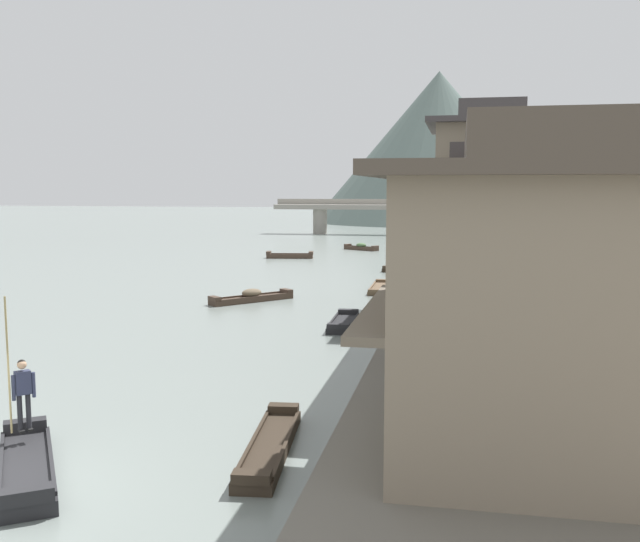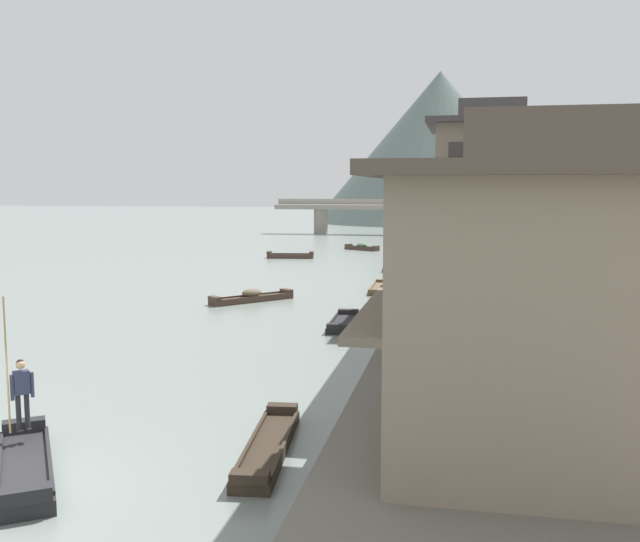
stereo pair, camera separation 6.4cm
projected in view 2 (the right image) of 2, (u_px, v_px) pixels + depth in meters
riverbank_right at (577, 285)px, 39.95m from camera, size 18.00×110.00×0.87m
boat_foreground_poled at (25, 467)px, 14.53m from camera, size 3.29×4.17×0.56m
boatman_person at (21, 386)px, 15.49m from camera, size 0.41×0.50×3.04m
boat_moored_nearest at (268, 446)px, 15.82m from camera, size 1.31×4.70×0.44m
boat_moored_second at (362, 247)px, 67.37m from camera, size 3.54×2.53×0.67m
boat_moored_third at (409, 257)px, 58.03m from camera, size 0.98×4.63×0.76m
boat_moored_far at (395, 265)px, 52.26m from camera, size 1.32×5.84×0.73m
boat_midriver_drifting at (252, 297)px, 36.84m from camera, size 3.75×4.07×0.68m
boat_midriver_upstream at (290, 256)px, 59.62m from camera, size 4.02×1.56×0.57m
boat_upstream_distant at (379, 288)px, 41.02m from camera, size 0.91×4.71×0.35m
boat_crossing_west at (343, 323)px, 30.25m from camera, size 1.13×3.84×0.44m
house_waterfront_nearest at (554, 295)px, 13.41m from camera, size 7.01×7.05×6.14m
house_waterfront_second at (490, 256)px, 21.08m from camera, size 5.21×7.12×6.14m
house_waterfront_tall at (490, 240)px, 27.12m from camera, size 5.66×5.41×6.14m
house_waterfront_narrow at (486, 203)px, 33.58m from camera, size 5.79×7.68×8.74m
stone_bridge at (389, 211)px, 89.31m from camera, size 29.25×2.40×4.45m
hill_far_west at (439, 147)px, 122.69m from camera, size 43.51×43.51×25.75m
hill_far_centre at (479, 177)px, 141.33m from camera, size 52.54×52.54×15.92m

